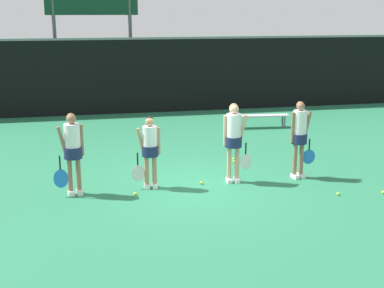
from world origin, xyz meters
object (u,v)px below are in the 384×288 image
(bench_courtside, at_px, (261,117))
(tennis_ball_2, at_px, (201,183))
(player_1, at_px, (150,147))
(tennis_ball_5, at_px, (383,192))
(tennis_ball_1, at_px, (301,159))
(tennis_ball_0, at_px, (234,161))
(tennis_ball_4, at_px, (135,194))
(player_0, at_px, (72,147))
(tennis_ball_3, at_px, (338,194))
(tennis_ball_6, at_px, (234,159))
(player_3, at_px, (300,133))
(scoreboard, at_px, (92,8))
(player_2, at_px, (234,136))

(bench_courtside, relative_size, tennis_ball_2, 27.64)
(player_1, xyz_separation_m, tennis_ball_5, (4.80, -1.49, -0.90))
(tennis_ball_1, xyz_separation_m, tennis_ball_2, (-2.99, -1.34, -0.00))
(tennis_ball_0, relative_size, tennis_ball_1, 0.94)
(tennis_ball_4, height_order, tennis_ball_5, tennis_ball_5)
(player_0, relative_size, tennis_ball_2, 25.69)
(tennis_ball_1, bearing_deg, tennis_ball_3, -96.93)
(bench_courtside, bearing_deg, tennis_ball_6, -113.97)
(player_3, relative_size, tennis_ball_1, 25.92)
(scoreboard, bearing_deg, tennis_ball_6, -68.49)
(tennis_ball_6, bearing_deg, tennis_ball_4, -142.18)
(tennis_ball_3, bearing_deg, tennis_ball_5, -7.37)
(tennis_ball_5, bearing_deg, tennis_ball_6, 125.86)
(player_3, relative_size, tennis_ball_0, 27.63)
(player_3, bearing_deg, player_1, 170.07)
(player_2, distance_m, tennis_ball_4, 2.56)
(player_3, distance_m, tennis_ball_2, 2.54)
(player_1, height_order, tennis_ball_4, player_1)
(scoreboard, relative_size, tennis_ball_6, 78.00)
(player_3, height_order, tennis_ball_6, player_3)
(tennis_ball_0, distance_m, tennis_ball_6, 0.25)
(tennis_ball_5, bearing_deg, player_2, 152.70)
(player_2, bearing_deg, player_0, -174.90)
(bench_courtside, distance_m, tennis_ball_5, 6.91)
(bench_courtside, height_order, tennis_ball_0, bench_courtside)
(bench_courtside, relative_size, player_1, 1.18)
(bench_courtside, xyz_separation_m, player_3, (-1.02, -5.42, 0.69))
(tennis_ball_5, bearing_deg, tennis_ball_4, 168.58)
(player_2, height_order, tennis_ball_3, player_2)
(bench_courtside, relative_size, tennis_ball_6, 29.31)
(bench_courtside, bearing_deg, scoreboard, 145.05)
(player_1, height_order, player_3, player_3)
(bench_courtside, distance_m, player_2, 6.04)
(bench_courtside, bearing_deg, player_3, -95.32)
(tennis_ball_6, bearing_deg, tennis_ball_3, -66.35)
(player_3, height_order, tennis_ball_0, player_3)
(scoreboard, relative_size, bench_courtside, 2.66)
(player_2, bearing_deg, tennis_ball_1, 33.83)
(bench_courtside, bearing_deg, tennis_ball_0, -113.14)
(tennis_ball_0, distance_m, tennis_ball_4, 3.40)
(tennis_ball_1, relative_size, tennis_ball_2, 1.02)
(player_2, height_order, tennis_ball_2, player_2)
(player_0, distance_m, player_3, 5.11)
(tennis_ball_0, bearing_deg, tennis_ball_6, 75.53)
(bench_courtside, distance_m, tennis_ball_1, 4.12)
(player_2, xyz_separation_m, tennis_ball_2, (-0.75, -0.03, -1.05))
(player_0, height_order, player_3, player_3)
(tennis_ball_1, relative_size, tennis_ball_6, 1.08)
(scoreboard, distance_m, tennis_ball_2, 10.79)
(player_3, xyz_separation_m, tennis_ball_1, (0.66, 1.33, -1.03))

